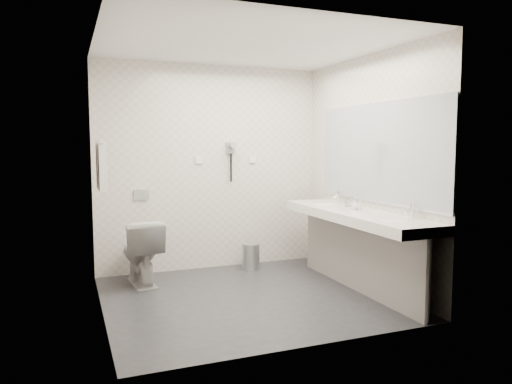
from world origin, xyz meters
name	(u,v)px	position (x,y,z in m)	size (l,w,h in m)	color
floor	(248,297)	(0.00, 0.00, 0.00)	(2.80, 2.80, 0.00)	#252529
ceiling	(247,44)	(0.00, 0.00, 2.50)	(2.80, 2.80, 0.00)	silver
wall_back	(211,168)	(0.00, 1.30, 1.25)	(2.80, 2.80, 0.00)	beige
wall_front	(309,184)	(0.00, -1.30, 1.25)	(2.80, 2.80, 0.00)	beige
wall_left	(99,177)	(-1.40, 0.00, 1.25)	(2.60, 2.60, 0.00)	beige
wall_right	(367,171)	(1.40, 0.00, 1.25)	(2.60, 2.60, 0.00)	beige
vanity_counter	(355,216)	(1.12, -0.20, 0.80)	(0.55, 2.20, 0.10)	silver
vanity_panel	(356,255)	(1.15, -0.20, 0.38)	(0.03, 2.15, 0.75)	gray
vanity_post_near	(427,281)	(1.18, -1.24, 0.38)	(0.06, 0.06, 0.75)	silver
vanity_post_far	(312,238)	(1.18, 0.84, 0.38)	(0.06, 0.06, 0.75)	silver
mirror	(378,153)	(1.39, -0.20, 1.45)	(0.02, 2.20, 1.05)	#B2BCC6
basin_near	(395,221)	(1.12, -0.85, 0.83)	(0.40, 0.31, 0.05)	white
basin_far	(324,205)	(1.12, 0.45, 0.83)	(0.40, 0.31, 0.05)	white
faucet_near	(412,211)	(1.32, -0.85, 0.92)	(0.04, 0.04, 0.15)	silver
faucet_far	(339,197)	(1.32, 0.45, 0.92)	(0.04, 0.04, 0.15)	silver
soap_bottle_a	(354,204)	(1.17, -0.11, 0.90)	(0.05, 0.05, 0.11)	silver
soap_bottle_b	(356,205)	(1.18, -0.13, 0.90)	(0.08, 0.08, 0.10)	silver
soap_bottle_c	(360,205)	(1.19, -0.18, 0.90)	(0.04, 0.04, 0.11)	silver
glass_left	(347,202)	(1.23, 0.12, 0.90)	(0.06, 0.06, 0.10)	silver
glass_right	(350,201)	(1.30, 0.18, 0.91)	(0.06, 0.06, 0.11)	silver
toilet	(141,252)	(-0.93, 0.87, 0.36)	(0.41, 0.71, 0.72)	white
flush_plate	(142,195)	(-0.85, 1.29, 0.95)	(0.18, 0.02, 0.12)	#B2B5BA
pedal_bin	(251,257)	(0.42, 1.01, 0.15)	(0.22, 0.22, 0.31)	#B2B5BA
bin_lid	(251,244)	(0.42, 1.01, 0.32)	(0.22, 0.22, 0.01)	#B2B5BA
towel_rail	(100,143)	(-1.35, 0.55, 1.55)	(0.02, 0.02, 0.62)	silver
towel_near	(102,166)	(-1.34, 0.41, 1.33)	(0.07, 0.24, 0.48)	white
towel_far	(100,165)	(-1.34, 0.69, 1.33)	(0.07, 0.24, 0.48)	white
dryer_cradle	(231,148)	(0.25, 1.27, 1.50)	(0.10, 0.04, 0.14)	gray
dryer_barrel	(232,145)	(0.25, 1.20, 1.53)	(0.08, 0.08, 0.14)	gray
dryer_cord	(231,168)	(0.25, 1.26, 1.25)	(0.02, 0.02, 0.35)	black
switch_plate_a	(199,160)	(-0.15, 1.29, 1.35)	(0.09, 0.02, 0.09)	white
switch_plate_b	(253,159)	(0.55, 1.29, 1.35)	(0.09, 0.02, 0.09)	white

